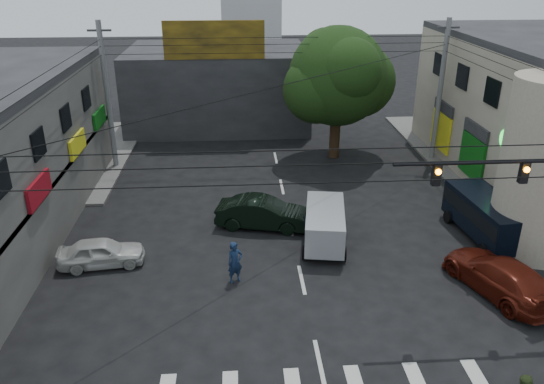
{
  "coord_description": "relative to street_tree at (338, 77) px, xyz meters",
  "views": [
    {
      "loc": [
        -2.54,
        -16.88,
        12.46
      ],
      "look_at": [
        -1.13,
        4.0,
        3.22
      ],
      "focal_mm": 35.0,
      "sensor_mm": 36.0,
      "label": 1
    }
  ],
  "objects": [
    {
      "name": "ground",
      "position": [
        -4.0,
        -17.0,
        -5.47
      ],
      "size": [
        160.0,
        160.0,
        0.0
      ],
      "primitive_type": "plane",
      "color": "black",
      "rests_on": "ground"
    },
    {
      "name": "sidewalk_far_left",
      "position": [
        -22.0,
        1.0,
        -5.4
      ],
      "size": [
        16.0,
        16.0,
        0.15
      ],
      "primitive_type": "cube",
      "color": "#514F4C",
      "rests_on": "ground"
    },
    {
      "name": "sidewalk_far_right",
      "position": [
        14.0,
        1.0,
        -5.4
      ],
      "size": [
        16.0,
        16.0,
        0.15
      ],
      "primitive_type": "cube",
      "color": "#514F4C",
      "rests_on": "ground"
    },
    {
      "name": "building_far",
      "position": [
        -8.0,
        9.0,
        -2.47
      ],
      "size": [
        14.0,
        10.0,
        6.0
      ],
      "primitive_type": "cube",
      "color": "#232326",
      "rests_on": "ground"
    },
    {
      "name": "billboard",
      "position": [
        -8.0,
        4.1,
        1.83
      ],
      "size": [
        7.0,
        0.3,
        2.6
      ],
      "primitive_type": "cube",
      "color": "olive",
      "rests_on": "building_far"
    },
    {
      "name": "street_tree",
      "position": [
        0.0,
        0.0,
        0.0
      ],
      "size": [
        6.4,
        6.4,
        8.7
      ],
      "color": "black",
      "rests_on": "ground"
    },
    {
      "name": "traffic_gantry",
      "position": [
        3.82,
        -18.0,
        -0.64
      ],
      "size": [
        7.1,
        0.35,
        7.2
      ],
      "color": "black",
      "rests_on": "ground"
    },
    {
      "name": "utility_pole_far_left",
      "position": [
        -14.5,
        -1.0,
        -0.87
      ],
      "size": [
        0.32,
        0.32,
        9.2
      ],
      "primitive_type": "cylinder",
      "color": "#59595B",
      "rests_on": "ground"
    },
    {
      "name": "utility_pole_far_right",
      "position": [
        6.5,
        -1.0,
        -0.87
      ],
      "size": [
        0.32,
        0.32,
        9.2
      ],
      "primitive_type": "cylinder",
      "color": "#59595B",
      "rests_on": "ground"
    },
    {
      "name": "dark_sedan",
      "position": [
        -5.39,
        -10.04,
        -4.71
      ],
      "size": [
        3.59,
        5.34,
        1.53
      ],
      "primitive_type": "imported",
      "rotation": [
        0.0,
        0.0,
        1.35
      ],
      "color": "black",
      "rests_on": "ground"
    },
    {
      "name": "white_compact",
      "position": [
        -12.67,
        -13.21,
        -4.84
      ],
      "size": [
        2.41,
        4.08,
        1.26
      ],
      "primitive_type": "imported",
      "rotation": [
        0.0,
        0.0,
        1.7
      ],
      "color": "#BAB9B5",
      "rests_on": "ground"
    },
    {
      "name": "maroon_sedan",
      "position": [
        3.85,
        -16.4,
        -4.72
      ],
      "size": [
        5.33,
        6.5,
        1.51
      ],
      "primitive_type": "imported",
      "rotation": [
        0.0,
        0.0,
        3.48
      ],
      "color": "#4C140A",
      "rests_on": "ground"
    },
    {
      "name": "silver_minivan",
      "position": [
        -2.58,
        -11.99,
        -4.57
      ],
      "size": [
        4.73,
        3.05,
        1.8
      ],
      "primitive_type": null,
      "rotation": [
        0.0,
        0.0,
        1.41
      ],
      "color": "#A7A9AF",
      "rests_on": "ground"
    },
    {
      "name": "navy_van",
      "position": [
        5.26,
        -11.86,
        -4.45
      ],
      "size": [
        5.5,
        2.89,
        2.06
      ],
      "primitive_type": null,
      "rotation": [
        0.0,
        0.0,
        1.66
      ],
      "color": "black",
      "rests_on": "ground"
    },
    {
      "name": "traffic_officer",
      "position": [
        -6.8,
        -14.91,
        -4.56
      ],
      "size": [
        1.02,
        0.98,
        1.84
      ],
      "primitive_type": "imported",
      "rotation": [
        0.0,
        0.0,
        0.47
      ],
      "color": "#11213E",
      "rests_on": "ground"
    }
  ]
}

